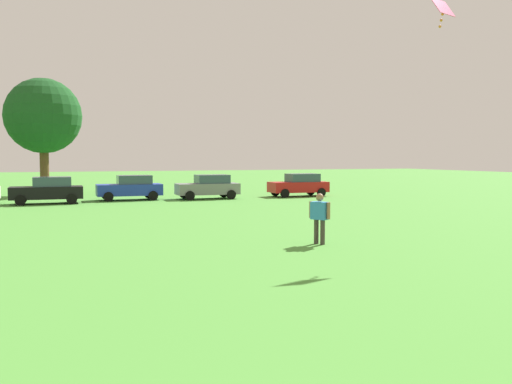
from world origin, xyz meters
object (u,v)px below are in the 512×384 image
kite (442,9)px  parked_car_red_4 (299,185)px  parked_car_gray_3 (209,187)px  adult_bystander (320,214)px  tree_far_right (43,116)px  parked_car_black_1 (48,190)px  parked_car_blue_2 (131,187)px

kite → parked_car_red_4: kite is taller
kite → parked_car_gray_3: bearing=98.4°
adult_bystander → parked_car_gray_3: bearing=-34.9°
parked_car_gray_3 → tree_far_right: (-10.80, 8.06, 5.16)m
adult_bystander → parked_car_black_1: size_ratio=0.40×
adult_bystander → kite: 8.58m
kite → parked_car_red_4: 22.00m
parked_car_black_1 → parked_car_blue_2: (5.23, 1.18, 0.00)m
adult_bystander → parked_car_red_4: 21.96m
parked_car_black_1 → tree_far_right: size_ratio=0.48×
kite → parked_car_gray_3: kite is taller
kite → parked_car_gray_3: size_ratio=0.26×
parked_car_black_1 → tree_far_right: 9.86m
parked_car_black_1 → parked_car_blue_2: bearing=-167.3°
adult_bystander → parked_car_blue_2: 21.42m
parked_car_blue_2 → parked_car_gray_3: bearing=170.8°
parked_car_blue_2 → tree_far_right: bearing=-52.4°
adult_bystander → tree_far_right: bearing=-12.3°
parked_car_blue_2 → parked_car_gray_3: 5.31m
parked_car_blue_2 → parked_car_gray_3: (5.24, -0.85, 0.00)m
kite → adult_bystander: bearing=177.9°
adult_bystander → parked_car_blue_2: size_ratio=0.40×
kite → parked_car_red_4: bearing=79.2°
parked_car_black_1 → adult_bystander: bearing=113.8°
kite → parked_car_black_1: bearing=123.9°
kite → parked_car_gray_3: 21.93m
parked_car_blue_2 → kite: bearing=111.2°
kite → parked_car_red_4: (3.89, 20.38, -7.33)m
parked_car_black_1 → kite: bearing=123.9°
parked_car_blue_2 → parked_car_red_4: 12.21m
adult_bystander → parked_car_gray_3: 20.34m
adult_bystander → parked_car_blue_2: adult_bystander is taller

